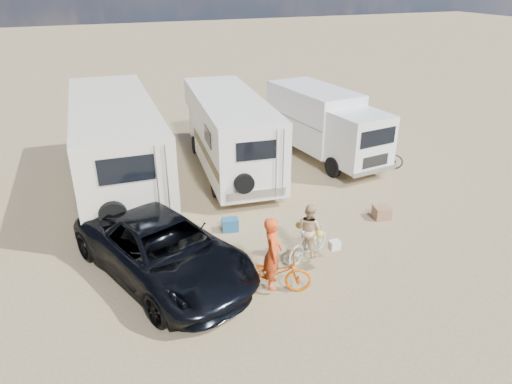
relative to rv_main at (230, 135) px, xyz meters
name	(u,v)px	position (x,y,z in m)	size (l,w,h in m)	color
ground	(326,263)	(0.27, -7.31, -1.48)	(140.00, 140.00, 0.00)	#9F875F
rv_main	(230,135)	(0.00, 0.00, 0.00)	(2.38, 7.68, 2.97)	white
rv_left	(117,148)	(-4.33, -0.39, 0.16)	(2.71, 8.81, 3.28)	white
box_truck	(326,126)	(4.18, -0.19, -0.07)	(2.14, 6.23, 2.83)	white
dark_suv	(163,249)	(-3.96, -6.22, -0.69)	(2.63, 5.70, 1.58)	black
bike_man	(272,274)	(-1.61, -7.91, -0.97)	(0.68, 1.95, 1.03)	#D15704
bike_woman	(308,243)	(-0.10, -6.93, -0.99)	(0.47, 1.65, 0.99)	#B1BBA2
rider_man	(272,259)	(-1.61, -7.91, -0.54)	(0.69, 0.45, 1.88)	#E84819
rider_woman	(309,235)	(-0.10, -6.93, -0.73)	(0.73, 0.57, 1.51)	#D3AE7F
bike_parked	(380,156)	(5.77, -1.97, -1.00)	(0.64, 1.85, 0.97)	#282B28
cooler	(230,225)	(-1.61, -4.66, -1.29)	(0.50, 0.36, 0.40)	#1E547C
crate	(382,212)	(3.22, -5.71, -1.28)	(0.50, 0.50, 0.40)	#8C6348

